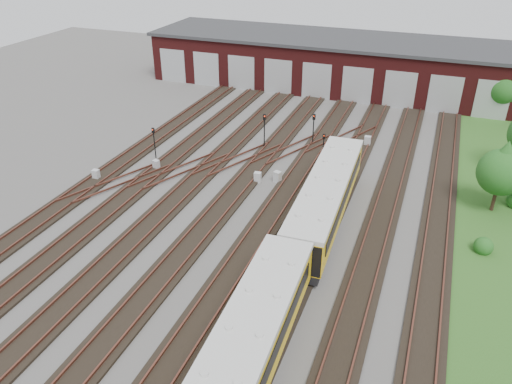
% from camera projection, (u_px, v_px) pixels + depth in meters
% --- Properties ---
extents(ground, '(120.00, 120.00, 0.00)m').
position_uv_depth(ground, '(215.00, 253.00, 34.08)').
color(ground, '#413E3C').
rests_on(ground, ground).
extents(track_network, '(30.40, 70.00, 0.33)m').
position_uv_depth(track_network, '(217.00, 246.00, 34.55)').
color(track_network, black).
rests_on(track_network, ground).
extents(maintenance_shed, '(51.00, 12.50, 6.35)m').
position_uv_depth(maintenance_shed, '(343.00, 63.00, 65.10)').
color(maintenance_shed, '#491212').
rests_on(maintenance_shed, ground).
extents(grass_verge, '(8.00, 55.00, 0.05)m').
position_uv_depth(grass_verge, '(510.00, 231.00, 36.32)').
color(grass_verge, '#29501A').
rests_on(grass_verge, ground).
extents(metro_train, '(3.43, 47.94, 3.27)m').
position_uv_depth(metro_train, '(244.00, 357.00, 23.49)').
color(metro_train, black).
rests_on(metro_train, ground).
extents(signal_mast_0, '(0.26, 0.24, 3.03)m').
position_uv_depth(signal_mast_0, '(154.00, 139.00, 46.32)').
color(signal_mast_0, black).
rests_on(signal_mast_0, ground).
extents(signal_mast_1, '(0.28, 0.26, 3.25)m').
position_uv_depth(signal_mast_1, '(314.00, 125.00, 48.88)').
color(signal_mast_1, black).
rests_on(signal_mast_1, ground).
extents(signal_mast_2, '(0.32, 0.30, 3.54)m').
position_uv_depth(signal_mast_2, '(264.00, 127.00, 48.08)').
color(signal_mast_2, black).
rests_on(signal_mast_2, ground).
extents(signal_mast_3, '(0.23, 0.21, 2.58)m').
position_uv_depth(signal_mast_3, '(324.00, 143.00, 46.13)').
color(signal_mast_3, black).
rests_on(signal_mast_3, ground).
extents(relay_cabinet_0, '(0.58, 0.49, 0.92)m').
position_uv_depth(relay_cabinet_0, '(96.00, 175.00, 43.23)').
color(relay_cabinet_0, '#B7B9BC').
rests_on(relay_cabinet_0, ground).
extents(relay_cabinet_1, '(0.62, 0.55, 0.89)m').
position_uv_depth(relay_cabinet_1, '(156.00, 165.00, 44.96)').
color(relay_cabinet_1, '#B7B9BC').
rests_on(relay_cabinet_1, ground).
extents(relay_cabinet_2, '(0.72, 0.66, 0.99)m').
position_uv_depth(relay_cabinet_2, '(277.00, 177.00, 42.80)').
color(relay_cabinet_2, '#B7B9BC').
rests_on(relay_cabinet_2, ground).
extents(relay_cabinet_3, '(0.62, 0.53, 0.95)m').
position_uv_depth(relay_cabinet_3, '(258.00, 177.00, 42.73)').
color(relay_cabinet_3, '#B7B9BC').
rests_on(relay_cabinet_3, ground).
extents(relay_cabinet_4, '(0.62, 0.52, 1.01)m').
position_uv_depth(relay_cabinet_4, '(367.00, 141.00, 49.48)').
color(relay_cabinet_4, '#B7B9BC').
rests_on(relay_cabinet_4, ground).
extents(tree_0, '(3.43, 3.43, 5.68)m').
position_uv_depth(tree_0, '(505.00, 86.00, 54.93)').
color(tree_0, '#332017').
rests_on(tree_0, ground).
extents(tree_1, '(3.56, 3.56, 5.90)m').
position_uv_depth(tree_1, '(503.00, 167.00, 37.06)').
color(tree_1, '#332017').
rests_on(tree_1, ground).
extents(bush_0, '(1.31, 1.31, 1.31)m').
position_uv_depth(bush_0, '(484.00, 244.00, 33.85)').
color(bush_0, '#194D16').
rests_on(bush_0, ground).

